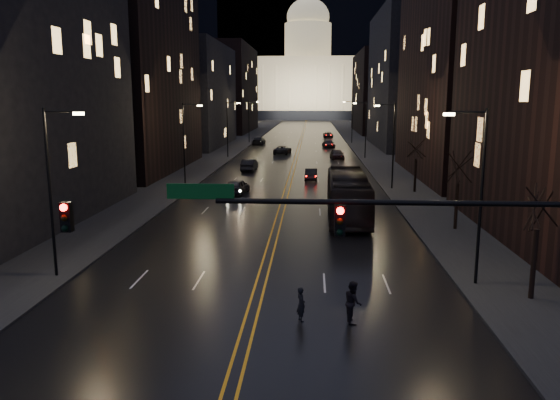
% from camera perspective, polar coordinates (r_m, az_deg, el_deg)
% --- Properties ---
extents(ground, '(900.00, 900.00, 0.00)m').
position_cam_1_polar(ground, '(19.77, -4.80, -18.04)').
color(ground, black).
rests_on(ground, ground).
extents(road, '(20.00, 320.00, 0.02)m').
position_cam_1_polar(road, '(147.49, 2.38, 6.89)').
color(road, black).
rests_on(road, ground).
extents(sidewalk_left, '(8.00, 320.00, 0.16)m').
position_cam_1_polar(sidewalk_left, '(148.40, -3.07, 6.94)').
color(sidewalk_left, black).
rests_on(sidewalk_left, ground).
extents(sidewalk_right, '(8.00, 320.00, 0.16)m').
position_cam_1_polar(sidewalk_right, '(147.91, 7.85, 6.84)').
color(sidewalk_right, black).
rests_on(sidewalk_right, ground).
extents(center_line, '(0.62, 320.00, 0.01)m').
position_cam_1_polar(center_line, '(147.49, 2.38, 6.90)').
color(center_line, orange).
rests_on(center_line, road).
extents(building_left_mid, '(12.00, 30.00, 28.00)m').
position_cam_1_polar(building_left_mid, '(75.11, -15.38, 13.68)').
color(building_left_mid, black).
rests_on(building_left_mid, ground).
extents(building_left_far, '(12.00, 34.00, 20.00)m').
position_cam_1_polar(building_left_far, '(111.69, -8.97, 10.73)').
color(building_left_far, black).
rests_on(building_left_far, ground).
extents(building_left_dist, '(12.00, 40.00, 24.00)m').
position_cam_1_polar(building_left_dist, '(158.95, -5.26, 11.45)').
color(building_left_dist, black).
rests_on(building_left_dist, ground).
extents(building_right_tall, '(12.00, 30.00, 38.00)m').
position_cam_1_polar(building_right_tall, '(70.30, 19.50, 17.80)').
color(building_right_tall, black).
rests_on(building_right_tall, ground).
extents(building_right_mid, '(12.00, 34.00, 26.00)m').
position_cam_1_polar(building_right_mid, '(110.77, 13.25, 12.13)').
color(building_right_mid, black).
rests_on(building_right_mid, ground).
extents(building_right_dist, '(12.00, 40.00, 22.00)m').
position_cam_1_polar(building_right_dist, '(158.25, 10.25, 10.97)').
color(building_right_dist, black).
rests_on(building_right_dist, ground).
extents(mountain_ridge, '(520.00, 60.00, 130.00)m').
position_cam_1_polar(mountain_ridge, '(402.77, 9.15, 18.37)').
color(mountain_ridge, black).
rests_on(mountain_ridge, ground).
extents(capitol, '(90.00, 50.00, 58.50)m').
position_cam_1_polar(capitol, '(267.29, 2.89, 12.21)').
color(capitol, black).
rests_on(capitol, ground).
extents(traffic_signal, '(17.29, 0.45, 7.00)m').
position_cam_1_polar(traffic_signal, '(18.01, 13.91, -3.72)').
color(traffic_signal, black).
rests_on(traffic_signal, ground).
extents(streetlamp_right_near, '(2.13, 0.25, 9.00)m').
position_cam_1_polar(streetlamp_right_near, '(28.72, 19.98, 1.18)').
color(streetlamp_right_near, black).
rests_on(streetlamp_right_near, ground).
extents(streetlamp_left_near, '(2.13, 0.25, 9.00)m').
position_cam_1_polar(streetlamp_left_near, '(30.61, -22.64, 1.54)').
color(streetlamp_left_near, black).
rests_on(streetlamp_left_near, ground).
extents(streetlamp_right_mid, '(2.13, 0.25, 9.00)m').
position_cam_1_polar(streetlamp_right_mid, '(57.92, 11.60, 6.03)').
color(streetlamp_right_mid, black).
rests_on(streetlamp_right_mid, ground).
extents(streetlamp_left_mid, '(2.13, 0.25, 9.00)m').
position_cam_1_polar(streetlamp_left_mid, '(58.88, -9.84, 6.16)').
color(streetlamp_left_mid, black).
rests_on(streetlamp_left_mid, ground).
extents(streetlamp_right_far, '(2.13, 0.25, 9.00)m').
position_cam_1_polar(streetlamp_right_far, '(87.66, 8.84, 7.59)').
color(streetlamp_right_far, black).
rests_on(streetlamp_right_far, ground).
extents(streetlamp_left_far, '(2.13, 0.25, 9.00)m').
position_cam_1_polar(streetlamp_left_far, '(88.30, -5.40, 7.69)').
color(streetlamp_left_far, black).
rests_on(streetlamp_left_far, ground).
extents(streetlamp_right_dist, '(2.13, 0.25, 9.00)m').
position_cam_1_polar(streetlamp_right_dist, '(117.54, 7.47, 8.35)').
color(streetlamp_right_dist, black).
rests_on(streetlamp_right_dist, ground).
extents(streetlamp_left_dist, '(2.13, 0.25, 9.00)m').
position_cam_1_polar(streetlamp_left_dist, '(118.01, -3.18, 8.44)').
color(streetlamp_left_dist, black).
rests_on(streetlamp_left_dist, ground).
extents(tree_right_near, '(2.40, 2.40, 6.65)m').
position_cam_1_polar(tree_right_near, '(27.68, 25.41, -0.72)').
color(tree_right_near, black).
rests_on(tree_right_near, ground).
extents(tree_right_mid, '(2.40, 2.40, 6.65)m').
position_cam_1_polar(tree_right_mid, '(40.83, 18.15, 3.11)').
color(tree_right_mid, black).
rests_on(tree_right_mid, ground).
extents(tree_right_far, '(2.40, 2.40, 6.65)m').
position_cam_1_polar(tree_right_far, '(56.36, 14.07, 5.24)').
color(tree_right_far, black).
rests_on(tree_right_far, ground).
extents(bus, '(3.28, 13.17, 3.66)m').
position_cam_1_polar(bus, '(43.94, 7.10, 0.50)').
color(bus, black).
rests_on(bus, ground).
extents(oncoming_car_a, '(2.43, 4.82, 1.57)m').
position_cam_1_polar(oncoming_car_a, '(54.71, -4.54, 1.42)').
color(oncoming_car_a, black).
rests_on(oncoming_car_a, ground).
extents(oncoming_car_b, '(1.83, 4.86, 1.58)m').
position_cam_1_polar(oncoming_car_b, '(72.35, -3.23, 3.68)').
color(oncoming_car_b, black).
rests_on(oncoming_car_b, ground).
extents(oncoming_car_c, '(3.12, 5.54, 1.46)m').
position_cam_1_polar(oncoming_car_c, '(94.23, 0.27, 5.26)').
color(oncoming_car_c, black).
rests_on(oncoming_car_c, ground).
extents(oncoming_car_d, '(2.57, 5.80, 1.66)m').
position_cam_1_polar(oncoming_car_d, '(113.79, -2.24, 6.22)').
color(oncoming_car_d, black).
rests_on(oncoming_car_d, ground).
extents(receding_car_a, '(1.50, 4.06, 1.33)m').
position_cam_1_polar(receding_car_a, '(64.21, 3.27, 2.69)').
color(receding_car_a, black).
rests_on(receding_car_a, ground).
extents(receding_car_b, '(2.32, 4.96, 1.64)m').
position_cam_1_polar(receding_car_b, '(86.46, 5.98, 4.79)').
color(receding_car_b, black).
rests_on(receding_car_b, ground).
extents(receding_car_c, '(2.66, 5.27, 1.47)m').
position_cam_1_polar(receding_car_c, '(107.09, 5.10, 5.86)').
color(receding_car_c, black).
rests_on(receding_car_c, ground).
extents(receding_car_d, '(2.42, 4.91, 1.34)m').
position_cam_1_polar(receding_car_d, '(134.90, 5.05, 6.80)').
color(receding_car_d, black).
rests_on(receding_car_d, ground).
extents(pedestrian_a, '(0.57, 0.66, 1.53)m').
position_cam_1_polar(pedestrian_a, '(23.81, 2.21, -10.84)').
color(pedestrian_a, black).
rests_on(pedestrian_a, ground).
extents(pedestrian_b, '(0.60, 0.95, 1.84)m').
position_cam_1_polar(pedestrian_b, '(23.82, 7.64, -10.52)').
color(pedestrian_b, black).
rests_on(pedestrian_b, ground).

